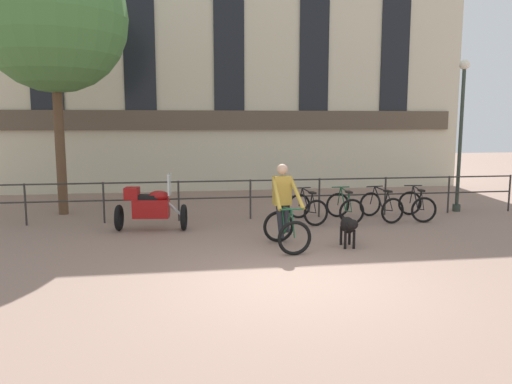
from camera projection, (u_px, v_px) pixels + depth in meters
name	position (u px, v px, depth m)	size (l,w,h in m)	color
ground_plane	(295.00, 280.00, 8.15)	(60.00, 60.00, 0.00)	#8E7060
canal_railing	(250.00, 192.00, 13.13)	(15.05, 0.05, 1.05)	#2D2B28
building_facade	(228.00, 62.00, 18.24)	(18.00, 0.72, 9.46)	beige
cyclist_with_bike	(284.00, 210.00, 10.18)	(0.78, 1.22, 1.70)	black
dog	(349.00, 226.00, 10.16)	(0.31, 0.95, 0.65)	black
parked_motorcycle	(151.00, 207.00, 11.74)	(1.70, 0.80, 1.35)	black
parked_bicycle_near_lamp	(307.00, 208.00, 12.75)	(0.84, 1.21, 0.86)	black
parked_bicycle_mid_left	(345.00, 207.00, 12.90)	(0.68, 1.12, 0.86)	black
parked_bicycle_mid_right	(381.00, 206.00, 13.04)	(0.84, 1.21, 0.86)	black
parked_bicycle_far_end	(417.00, 205.00, 13.19)	(0.79, 1.18, 0.86)	black
street_lamp	(461.00, 127.00, 14.01)	(0.28, 0.28, 4.26)	#2D382D
tree_canalside_left	(53.00, 19.00, 13.17)	(3.91, 3.91, 7.22)	brown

